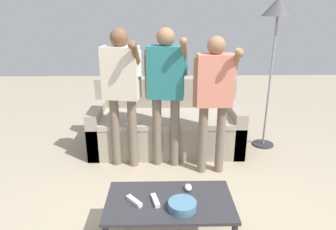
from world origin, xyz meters
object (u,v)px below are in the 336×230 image
object	(u,v)px
coffee_table	(170,206)
player_center	(166,83)
player_right	(214,91)
couch	(166,125)
game_remote_wand_far	(155,200)
game_remote_nunchuk	(188,187)
game_remote_wand_near	(134,201)
snack_bowl	(182,206)
floor_lamp	(277,17)
game_remote_wand_spare	(186,205)
player_left	(121,83)

from	to	relation	value
coffee_table	player_center	world-z (taller)	player_center
player_center	player_right	xyz separation A→B (m)	(0.50, -0.18, -0.04)
player_center	couch	bearing A→B (deg)	88.91
player_right	coffee_table	bearing A→B (deg)	-113.77
game_remote_wand_far	coffee_table	bearing A→B (deg)	10.59
coffee_table	game_remote_nunchuk	distance (m)	0.22
coffee_table	game_remote_wand_near	size ratio (longest dim) A/B	6.67
coffee_table	player_center	size ratio (longest dim) A/B	0.61
player_right	game_remote_wand_near	distance (m)	1.47
snack_bowl	player_center	size ratio (longest dim) A/B	0.13
player_center	player_right	world-z (taller)	player_center
game_remote_nunchuk	game_remote_wand_far	bearing A→B (deg)	-149.04
coffee_table	snack_bowl	distance (m)	0.16
floor_lamp	game_remote_wand_far	world-z (taller)	floor_lamp
game_remote_nunchuk	game_remote_wand_far	world-z (taller)	game_remote_nunchuk
snack_bowl	game_remote_wand_near	distance (m)	0.36
game_remote_nunchuk	game_remote_wand_spare	bearing A→B (deg)	-99.55
floor_lamp	player_right	distance (m)	1.29
game_remote_wand_spare	coffee_table	bearing A→B (deg)	143.22
coffee_table	player_right	size ratio (longest dim) A/B	0.64
snack_bowl	player_center	distance (m)	1.52
game_remote_nunchuk	game_remote_wand_far	distance (m)	0.30
game_remote_wand_far	game_remote_wand_spare	distance (m)	0.23
game_remote_nunchuk	player_right	bearing A→B (deg)	70.87
player_center	game_remote_wand_spare	distance (m)	1.50
game_remote_wand_spare	player_right	bearing A→B (deg)	72.55
player_left	couch	bearing A→B (deg)	45.95
player_right	game_remote_wand_near	size ratio (longest dim) A/B	10.49
game_remote_wand_near	player_right	bearing A→B (deg)	56.59
snack_bowl	player_left	world-z (taller)	player_left
snack_bowl	player_right	bearing A→B (deg)	71.75
game_remote_wand_near	coffee_table	bearing A→B (deg)	5.41
snack_bowl	game_remote_wand_near	bearing A→B (deg)	166.87
game_remote_wand_spare	floor_lamp	bearing A→B (deg)	57.45
game_remote_nunchuk	floor_lamp	bearing A→B (deg)	54.99
player_right	game_remote_wand_far	size ratio (longest dim) A/B	9.64
game_remote_nunchuk	player_left	size ratio (longest dim) A/B	0.06
game_remote_wand_near	snack_bowl	bearing A→B (deg)	-13.13
coffee_table	floor_lamp	distance (m)	2.59
couch	game_remote_nunchuk	bearing A→B (deg)	-84.94
couch	game_remote_wand_far	distance (m)	1.83
game_remote_wand_near	game_remote_nunchuk	bearing A→B (deg)	21.12
game_remote_nunchuk	snack_bowl	bearing A→B (deg)	-104.54
coffee_table	game_remote_wand_far	distance (m)	0.13
couch	player_left	world-z (taller)	player_left
coffee_table	snack_bowl	world-z (taller)	snack_bowl
couch	player_right	xyz separation A→B (m)	(0.49, -0.69, 0.65)
snack_bowl	game_remote_wand_far	xyz separation A→B (m)	(-0.20, 0.09, -0.01)
player_left	game_remote_wand_far	bearing A→B (deg)	-73.83
coffee_table	game_remote_wand_spare	world-z (taller)	game_remote_wand_spare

